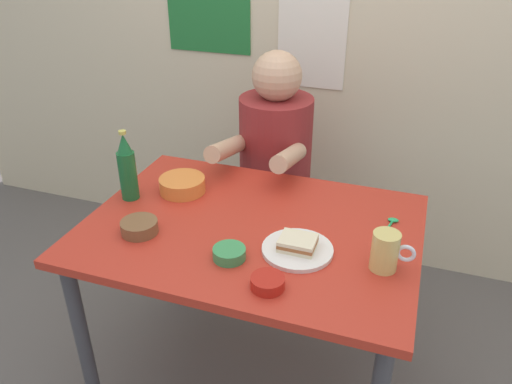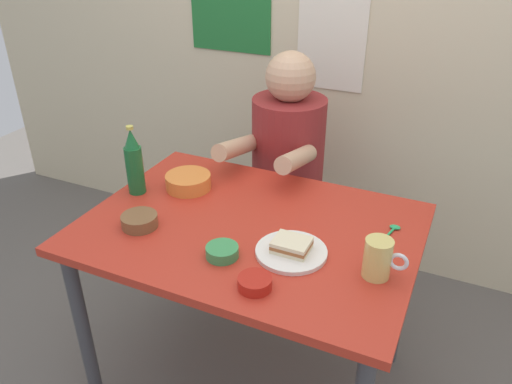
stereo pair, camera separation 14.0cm
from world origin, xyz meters
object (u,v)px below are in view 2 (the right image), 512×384
object	(u,v)px
dining_table	(250,248)
beer_bottle	(134,163)
condiment_bowl_brown	(139,220)
sandwich	(292,245)
stool	(286,224)
plate_orange	(291,252)
beer_mug	(378,258)
person_seated	(287,145)

from	to	relation	value
dining_table	beer_bottle	world-z (taller)	beer_bottle
condiment_bowl_brown	sandwich	bearing A→B (deg)	7.19
stool	sandwich	bearing A→B (deg)	-67.89
sandwich	beer_bottle	bearing A→B (deg)	169.19
dining_table	stool	size ratio (longest dim) A/B	2.44
beer_bottle	plate_orange	bearing A→B (deg)	-10.81
sandwich	beer_mug	world-z (taller)	beer_mug
condiment_bowl_brown	dining_table	bearing A→B (deg)	25.97
beer_mug	plate_orange	bearing A→B (deg)	-179.42
stool	person_seated	bearing A→B (deg)	-90.00
plate_orange	sandwich	world-z (taller)	sandwich
beer_bottle	condiment_bowl_brown	bearing A→B (deg)	-51.83
sandwich	beer_bottle	world-z (taller)	beer_bottle
dining_table	condiment_bowl_brown	xyz separation A→B (m)	(-0.33, -0.16, 0.12)
beer_mug	condiment_bowl_brown	bearing A→B (deg)	-175.02
dining_table	condiment_bowl_brown	bearing A→B (deg)	-154.03
person_seated	sandwich	xyz separation A→B (m)	(0.29, -0.71, 0.01)
stool	plate_orange	size ratio (longest dim) A/B	2.05
stool	condiment_bowl_brown	xyz separation A→B (m)	(-0.22, -0.79, 0.41)
stool	plate_orange	distance (m)	0.88
beer_mug	condiment_bowl_brown	world-z (taller)	beer_mug
person_seated	condiment_bowl_brown	world-z (taller)	person_seated
stool	condiment_bowl_brown	bearing A→B (deg)	-105.43
dining_table	sandwich	size ratio (longest dim) A/B	10.00
stool	condiment_bowl_brown	size ratio (longest dim) A/B	3.75
plate_orange	beer_mug	bearing A→B (deg)	0.58
plate_orange	condiment_bowl_brown	world-z (taller)	condiment_bowl_brown
beer_mug	beer_bottle	size ratio (longest dim) A/B	0.48
dining_table	stool	bearing A→B (deg)	99.87
person_seated	beer_bottle	distance (m)	0.70
plate_orange	beer_mug	xyz separation A→B (m)	(0.26, 0.00, 0.05)
dining_table	sandwich	xyz separation A→B (m)	(0.18, -0.09, 0.13)
person_seated	condiment_bowl_brown	bearing A→B (deg)	-105.65
plate_orange	sandwich	size ratio (longest dim) A/B	2.00
dining_table	plate_orange	world-z (taller)	plate_orange
stool	person_seated	distance (m)	0.42
plate_orange	sandwich	bearing A→B (deg)	153.43
person_seated	sandwich	distance (m)	0.77
sandwich	condiment_bowl_brown	distance (m)	0.52
sandwich	dining_table	bearing A→B (deg)	152.83
dining_table	beer_mug	bearing A→B (deg)	-11.73
dining_table	beer_bottle	distance (m)	0.52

